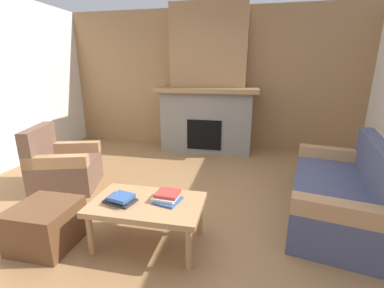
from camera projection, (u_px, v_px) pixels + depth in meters
name	position (u px, v px, depth m)	size (l,w,h in m)	color
ground	(171.00, 217.00, 2.91)	(9.00, 9.00, 0.00)	olive
wall_back_wood_panel	(211.00, 80.00, 5.36)	(6.00, 0.12, 2.70)	#997047
fireplace	(208.00, 91.00, 5.06)	(1.90, 0.82, 2.70)	gray
couch	(341.00, 192.00, 2.85)	(1.19, 1.93, 0.85)	#474C6B
armchair	(63.00, 167.00, 3.57)	(0.95, 0.95, 0.85)	brown
coffee_table	(147.00, 207.00, 2.37)	(1.00, 0.60, 0.43)	tan
ottoman	(46.00, 225.00, 2.41)	(0.52, 0.52, 0.40)	brown
book_stack_near_edge	(121.00, 199.00, 2.34)	(0.30, 0.24, 0.07)	#2D2D33
book_stack_center	(167.00, 197.00, 2.37)	(0.26, 0.26, 0.08)	#335699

